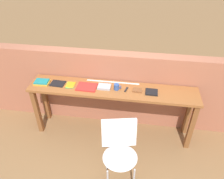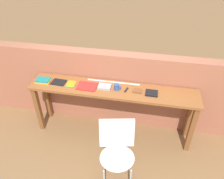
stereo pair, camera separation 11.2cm
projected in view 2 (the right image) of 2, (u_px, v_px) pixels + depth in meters
name	position (u px, v px, depth m)	size (l,w,h in m)	color
ground_plane	(109.00, 144.00, 3.47)	(40.00, 40.00, 0.00)	brown
brick_wall_back	(116.00, 89.00, 3.60)	(6.00, 0.20, 1.28)	#9E5B42
sideboard	(113.00, 96.00, 3.28)	(2.50, 0.44, 0.88)	brown
chair_white_moulded	(117.00, 149.00, 2.74)	(0.52, 0.53, 0.89)	white
book_stack_leftmost	(43.00, 80.00, 3.33)	(0.23, 0.17, 0.05)	gold
magazine_cycling	(59.00, 82.00, 3.32)	(0.21, 0.16, 0.01)	black
pamphlet_pile_colourful	(71.00, 84.00, 3.29)	(0.14, 0.19, 0.01)	purple
book_open_centre	(87.00, 86.00, 3.23)	(0.29, 0.22, 0.02)	red
book_grey_hardcover	(105.00, 87.00, 3.21)	(0.19, 0.14, 0.03)	#9E9EA3
mug	(117.00, 87.00, 3.15)	(0.11, 0.08, 0.09)	#2D4C8C
multitool_folded	(126.00, 90.00, 3.16)	(0.02, 0.11, 0.02)	black
leather_journal_brown	(137.00, 91.00, 3.13)	(0.13, 0.10, 0.02)	brown
book_repair_rightmost	(152.00, 93.00, 3.08)	(0.17, 0.15, 0.03)	black
ruler_metal_back_edge	(113.00, 82.00, 3.33)	(0.81, 0.03, 0.00)	silver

